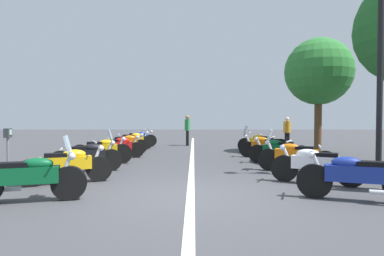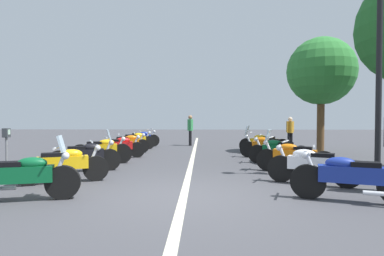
{
  "view_description": "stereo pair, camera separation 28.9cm",
  "coord_description": "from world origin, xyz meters",
  "px_view_note": "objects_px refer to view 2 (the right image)",
  "views": [
    {
      "loc": [
        -6.14,
        -0.06,
        1.51
      ],
      "look_at": [
        5.42,
        0.0,
        1.19
      ],
      "focal_mm": 29.44,
      "sensor_mm": 36.0,
      "label": 1
    },
    {
      "loc": [
        -6.14,
        -0.35,
        1.51
      ],
      "look_at": [
        5.42,
        0.0,
        1.19
      ],
      "focal_mm": 29.44,
      "sensor_mm": 36.0,
      "label": 2
    }
  ],
  "objects_px": {
    "motorcycle_left_row_3": "(102,150)",
    "motorcycle_left_row_7": "(141,138)",
    "motorcycle_left_row_6": "(135,140)",
    "motorcycle_right_row_4": "(266,146)",
    "motorcycle_left_row_1": "(64,164)",
    "bystander_1": "(290,130)",
    "motorcycle_right_row_3": "(278,150)",
    "motorcycle_left_row_2": "(86,156)",
    "motorcycle_right_row_2": "(293,156)",
    "motorcycle_right_row_5": "(263,143)",
    "motorcycle_left_row_5": "(128,143)",
    "motorcycle_left_row_0": "(24,176)",
    "bystander_2": "(190,128)",
    "parking_meter": "(7,145)",
    "motorcycle_right_row_0": "(350,177)",
    "motorcycle_left_row_4": "(119,146)",
    "roadside_tree_1": "(321,72)",
    "street_lamp_twin_globe": "(379,42)",
    "motorcycle_right_row_1": "(312,165)"
  },
  "relations": [
    {
      "from": "motorcycle_right_row_3",
      "to": "motorcycle_right_row_4",
      "type": "height_order",
      "value": "motorcycle_right_row_4"
    },
    {
      "from": "motorcycle_left_row_6",
      "to": "motorcycle_right_row_4",
      "type": "bearing_deg",
      "value": -52.63
    },
    {
      "from": "motorcycle_left_row_4",
      "to": "motorcycle_right_row_2",
      "type": "bearing_deg",
      "value": -42.16
    },
    {
      "from": "motorcycle_right_row_1",
      "to": "bystander_2",
      "type": "bearing_deg",
      "value": -46.81
    },
    {
      "from": "motorcycle_left_row_6",
      "to": "bystander_2",
      "type": "xyz_separation_m",
      "value": [
        2.43,
        -2.65,
        0.56
      ]
    },
    {
      "from": "motorcycle_left_row_0",
      "to": "motorcycle_left_row_3",
      "type": "height_order",
      "value": "motorcycle_left_row_0"
    },
    {
      "from": "motorcycle_right_row_5",
      "to": "motorcycle_left_row_4",
      "type": "bearing_deg",
      "value": 38.77
    },
    {
      "from": "motorcycle_left_row_7",
      "to": "street_lamp_twin_globe",
      "type": "height_order",
      "value": "street_lamp_twin_globe"
    },
    {
      "from": "motorcycle_left_row_4",
      "to": "parking_meter",
      "type": "xyz_separation_m",
      "value": [
        -4.73,
        1.48,
        0.45
      ]
    },
    {
      "from": "motorcycle_right_row_4",
      "to": "bystander_1",
      "type": "height_order",
      "value": "bystander_1"
    },
    {
      "from": "motorcycle_left_row_1",
      "to": "street_lamp_twin_globe",
      "type": "height_order",
      "value": "street_lamp_twin_globe"
    },
    {
      "from": "motorcycle_left_row_6",
      "to": "parking_meter",
      "type": "bearing_deg",
      "value": -123.55
    },
    {
      "from": "motorcycle_left_row_4",
      "to": "motorcycle_left_row_5",
      "type": "xyz_separation_m",
      "value": [
        1.71,
        0.07,
        -0.0
      ]
    },
    {
      "from": "motorcycle_left_row_7",
      "to": "motorcycle_left_row_3",
      "type": "bearing_deg",
      "value": -109.1
    },
    {
      "from": "motorcycle_right_row_0",
      "to": "parking_meter",
      "type": "distance_m",
      "value": 7.6
    },
    {
      "from": "motorcycle_left_row_1",
      "to": "motorcycle_right_row_3",
      "type": "xyz_separation_m",
      "value": [
        3.39,
        -5.85,
        0.01
      ]
    },
    {
      "from": "motorcycle_left_row_3",
      "to": "motorcycle_left_row_7",
      "type": "bearing_deg",
      "value": 74.3
    },
    {
      "from": "motorcycle_left_row_7",
      "to": "motorcycle_left_row_1",
      "type": "bearing_deg",
      "value": -108.24
    },
    {
      "from": "motorcycle_left_row_4",
      "to": "motorcycle_right_row_4",
      "type": "height_order",
      "value": "motorcycle_right_row_4"
    },
    {
      "from": "motorcycle_left_row_2",
      "to": "motorcycle_left_row_6",
      "type": "bearing_deg",
      "value": 67.15
    },
    {
      "from": "motorcycle_left_row_6",
      "to": "motorcycle_right_row_5",
      "type": "bearing_deg",
      "value": -39.24
    },
    {
      "from": "motorcycle_right_row_3",
      "to": "roadside_tree_1",
      "type": "bearing_deg",
      "value": -113.57
    },
    {
      "from": "motorcycle_left_row_5",
      "to": "motorcycle_right_row_5",
      "type": "relative_size",
      "value": 0.92
    },
    {
      "from": "motorcycle_left_row_2",
      "to": "motorcycle_left_row_3",
      "type": "height_order",
      "value": "motorcycle_left_row_2"
    },
    {
      "from": "motorcycle_left_row_6",
      "to": "motorcycle_right_row_1",
      "type": "xyz_separation_m",
      "value": [
        -8.25,
        -5.82,
        -0.01
      ]
    },
    {
      "from": "motorcycle_right_row_4",
      "to": "parking_meter",
      "type": "distance_m",
      "value": 8.74
    },
    {
      "from": "motorcycle_right_row_5",
      "to": "bystander_1",
      "type": "distance_m",
      "value": 3.07
    },
    {
      "from": "motorcycle_right_row_2",
      "to": "motorcycle_right_row_5",
      "type": "bearing_deg",
      "value": -67.22
    },
    {
      "from": "motorcycle_right_row_4",
      "to": "roadside_tree_1",
      "type": "relative_size",
      "value": 0.4
    },
    {
      "from": "motorcycle_left_row_5",
      "to": "motorcycle_left_row_6",
      "type": "height_order",
      "value": "motorcycle_left_row_6"
    },
    {
      "from": "motorcycle_left_row_0",
      "to": "parking_meter",
      "type": "bearing_deg",
      "value": 113.62
    },
    {
      "from": "motorcycle_right_row_5",
      "to": "motorcycle_right_row_2",
      "type": "bearing_deg",
      "value": 111.43
    },
    {
      "from": "motorcycle_left_row_2",
      "to": "motorcycle_right_row_0",
      "type": "xyz_separation_m",
      "value": [
        -3.13,
        -6.02,
        -0.01
      ]
    },
    {
      "from": "motorcycle_left_row_2",
      "to": "motorcycle_left_row_3",
      "type": "bearing_deg",
      "value": 69.01
    },
    {
      "from": "bystander_1",
      "to": "roadside_tree_1",
      "type": "xyz_separation_m",
      "value": [
        -2.14,
        -0.74,
        2.67
      ]
    },
    {
      "from": "motorcycle_left_row_5",
      "to": "motorcycle_right_row_0",
      "type": "distance_m",
      "value": 10.07
    },
    {
      "from": "motorcycle_left_row_0",
      "to": "motorcycle_right_row_2",
      "type": "bearing_deg",
      "value": 14.29
    },
    {
      "from": "motorcycle_left_row_2",
      "to": "bystander_1",
      "type": "xyz_separation_m",
      "value": [
        7.37,
        -7.87,
        0.48
      ]
    },
    {
      "from": "motorcycle_right_row_2",
      "to": "roadside_tree_1",
      "type": "bearing_deg",
      "value": -93.37
    },
    {
      "from": "motorcycle_right_row_2",
      "to": "bystander_2",
      "type": "xyz_separation_m",
      "value": [
        9.01,
        3.25,
        0.55
      ]
    },
    {
      "from": "motorcycle_right_row_3",
      "to": "bystander_1",
      "type": "height_order",
      "value": "bystander_1"
    },
    {
      "from": "motorcycle_left_row_2",
      "to": "motorcycle_right_row_1",
      "type": "height_order",
      "value": "motorcycle_left_row_2"
    },
    {
      "from": "motorcycle_left_row_5",
      "to": "bystander_1",
      "type": "xyz_separation_m",
      "value": [
        2.41,
        -7.84,
        0.5
      ]
    },
    {
      "from": "motorcycle_left_row_1",
      "to": "roadside_tree_1",
      "type": "bearing_deg",
      "value": 14.3
    },
    {
      "from": "motorcycle_left_row_0",
      "to": "roadside_tree_1",
      "type": "distance_m",
      "value": 12.47
    },
    {
      "from": "motorcycle_left_row_4",
      "to": "motorcycle_right_row_4",
      "type": "bearing_deg",
      "value": -11.79
    },
    {
      "from": "motorcycle_left_row_4",
      "to": "parking_meter",
      "type": "relative_size",
      "value": 1.56
    },
    {
      "from": "motorcycle_left_row_0",
      "to": "bystander_2",
      "type": "bearing_deg",
      "value": 62.79
    },
    {
      "from": "motorcycle_left_row_3",
      "to": "bystander_1",
      "type": "bearing_deg",
      "value": 20.99
    },
    {
      "from": "motorcycle_left_row_4",
      "to": "roadside_tree_1",
      "type": "height_order",
      "value": "roadside_tree_1"
    }
  ]
}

